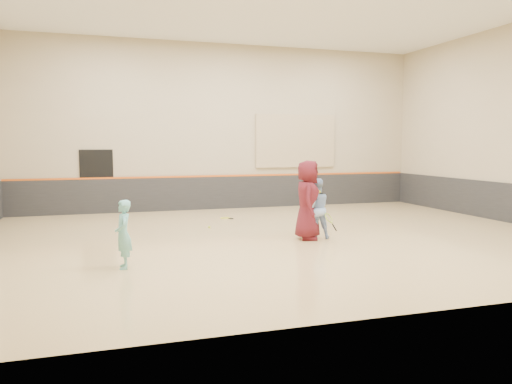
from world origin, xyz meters
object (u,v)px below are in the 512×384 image
object	(u,v)px
spare_racket	(225,217)
young_man	(308,200)
girl	(123,234)
instructor	(316,209)

from	to	relation	value
spare_racket	young_man	bearing A→B (deg)	-74.28
girl	instructor	distance (m)	5.08
girl	spare_racket	distance (m)	6.69
instructor	spare_racket	xyz separation A→B (m)	(-1.37, 4.02, -0.73)
instructor	girl	bearing A→B (deg)	26.91
girl	instructor	world-z (taller)	instructor
instructor	young_man	world-z (taller)	young_man
spare_racket	instructor	bearing A→B (deg)	-71.15
instructor	spare_racket	size ratio (longest dim) A/B	2.19
instructor	young_man	xyz separation A→B (m)	(-0.23, -0.03, 0.23)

